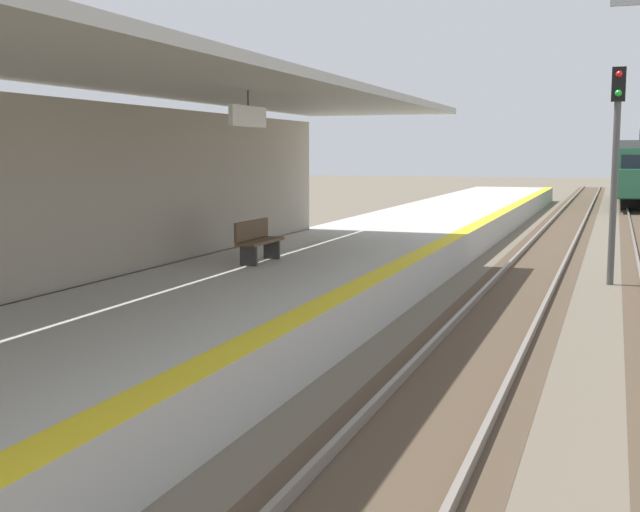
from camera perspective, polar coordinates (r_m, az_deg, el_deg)
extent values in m
cube|color=#B7B5AD|center=(17.96, -1.31, -1.61)|extent=(5.00, 80.00, 0.90)
cube|color=yellow|center=(17.22, 5.69, -0.50)|extent=(0.50, 80.00, 0.01)
cube|color=#4C4C4C|center=(14.58, -18.30, -4.03)|extent=(0.50, 24.00, 0.90)
cube|color=#9E9384|center=(14.33, -18.62, 4.04)|extent=(0.40, 24.00, 3.20)
cube|color=#B2B2AD|center=(13.02, -10.44, 12.17)|extent=(4.40, 24.00, 0.16)
cube|color=white|center=(14.57, -5.01, 9.62)|extent=(0.08, 1.40, 0.36)
cylinder|color=#333333|center=(14.59, -5.02, 10.86)|extent=(0.03, 0.03, 0.27)
cube|color=#4C3D2D|center=(20.90, 14.08, -1.81)|extent=(2.34, 120.00, 0.01)
cube|color=slate|center=(20.97, 12.12, -1.51)|extent=(0.08, 120.00, 0.15)
cube|color=slate|center=(20.83, 16.05, -1.69)|extent=(0.08, 120.00, 0.15)
cube|color=#286647|center=(55.93, 21.29, 5.54)|extent=(2.90, 18.00, 2.70)
cylinder|color=#333333|center=(59.53, 21.30, 7.77)|extent=(0.06, 0.06, 0.90)
cube|color=black|center=(61.83, 21.09, 4.07)|extent=(2.17, 2.20, 0.72)
cylinder|color=#4C4C4C|center=(21.02, 19.71, 4.05)|extent=(0.16, 0.16, 4.40)
cube|color=black|center=(21.05, 20.01, 11.13)|extent=(0.32, 0.24, 0.80)
sphere|color=red|center=(20.93, 20.04, 11.76)|extent=(0.16, 0.16, 0.16)
sphere|color=green|center=(20.90, 19.99, 10.56)|extent=(0.16, 0.16, 0.16)
cube|color=brown|center=(17.30, -4.15, 1.01)|extent=(0.44, 1.60, 0.06)
cube|color=brown|center=(17.36, -4.76, 1.83)|extent=(0.06, 1.60, 0.40)
cube|color=#333333|center=(16.78, -4.97, 0.06)|extent=(0.36, 0.08, 0.44)
cube|color=#333333|center=(17.87, -3.36, 0.51)|extent=(0.36, 0.08, 0.44)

